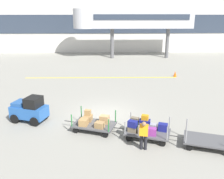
% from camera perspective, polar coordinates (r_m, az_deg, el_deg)
% --- Properties ---
extents(ground_plane, '(120.00, 120.00, 0.00)m').
position_cam_1_polar(ground_plane, '(16.29, -1.87, -5.69)').
color(ground_plane, gray).
extents(apron_lead_line, '(15.17, 0.40, 0.01)m').
position_cam_1_polar(apron_lead_line, '(25.06, -2.59, 2.75)').
color(apron_lead_line, yellow).
rests_on(apron_lead_line, ground_plane).
extents(terminal_building, '(52.22, 2.51, 8.04)m').
position_cam_1_polar(terminal_building, '(41.00, -1.88, 14.30)').
color(terminal_building, silver).
rests_on(terminal_building, ground_plane).
extents(jet_bridge, '(16.20, 3.00, 6.71)m').
position_cam_1_polar(jet_bridge, '(35.11, 3.76, 15.86)').
color(jet_bridge, '#B7B7BC').
rests_on(jet_bridge, ground_plane).
extents(baggage_tug, '(2.34, 1.79, 1.58)m').
position_cam_1_polar(baggage_tug, '(15.84, -18.37, -4.39)').
color(baggage_tug, '#2659A5').
rests_on(baggage_tug, ground_plane).
extents(baggage_cart_lead, '(3.07, 2.07, 1.10)m').
position_cam_1_polar(baggage_cart_lead, '(14.07, -4.25, -7.52)').
color(baggage_cart_lead, '#4C4C4F').
rests_on(baggage_cart_lead, ground_plane).
extents(baggage_cart_middle, '(3.07, 2.07, 1.15)m').
position_cam_1_polar(baggage_cart_middle, '(13.38, 7.76, -8.80)').
color(baggage_cart_middle, '#4C4C4F').
rests_on(baggage_cart_middle, ground_plane).
extents(baggage_cart_tail, '(3.07, 2.07, 1.10)m').
position_cam_1_polar(baggage_cart_tail, '(13.35, 21.10, -10.88)').
color(baggage_cart_tail, '#4C4C4F').
rests_on(baggage_cart_tail, ground_plane).
extents(baggage_handler, '(0.49, 0.50, 1.56)m').
position_cam_1_polar(baggage_handler, '(12.09, 7.28, -10.06)').
color(baggage_handler, black).
rests_on(baggage_handler, ground_plane).
extents(safety_cone_near, '(0.36, 0.36, 0.55)m').
position_cam_1_polar(safety_cone_near, '(26.18, 14.26, 3.48)').
color(safety_cone_near, '#EA590F').
rests_on(safety_cone_near, ground_plane).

